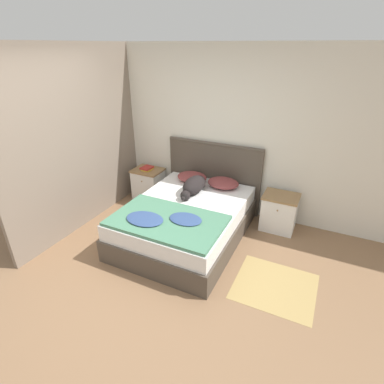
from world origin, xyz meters
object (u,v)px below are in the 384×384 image
object	(u,v)px
bed	(186,221)
pillow_right	(223,183)
nightstand_left	(149,184)
dog	(194,186)
pillow_left	(192,177)
nightstand_right	(279,212)
book_stack	(147,168)

from	to	relation	value
bed	pillow_right	distance (m)	0.86
nightstand_left	dog	bearing A→B (deg)	-20.59
nightstand_left	pillow_right	distance (m)	1.45
nightstand_left	dog	xyz separation A→B (m)	(1.09, -0.41, 0.36)
nightstand_left	pillow_left	xyz separation A→B (m)	(0.88, -0.05, 0.32)
nightstand_right	nightstand_left	bearing A→B (deg)	180.00
nightstand_right	pillow_right	distance (m)	0.94
pillow_right	bed	bearing A→B (deg)	-109.52
pillow_left	pillow_right	distance (m)	0.53
bed	book_stack	distance (m)	1.43
nightstand_right	pillow_right	bearing A→B (deg)	-177.03
pillow_right	dog	bearing A→B (deg)	-132.02
nightstand_right	book_stack	xyz separation A→B (m)	(-2.29, -0.01, 0.30)
nightstand_right	pillow_right	size ratio (longest dim) A/B	1.14
bed	pillow_right	xyz separation A→B (m)	(0.27, 0.75, 0.34)
dog	book_stack	size ratio (longest dim) A/B	3.41
nightstand_left	nightstand_right	size ratio (longest dim) A/B	1.00
bed	nightstand_right	distance (m)	1.39
book_stack	dog	bearing A→B (deg)	-20.13
nightstand_right	book_stack	distance (m)	2.31
dog	pillow_right	bearing A→B (deg)	47.98
pillow_left	book_stack	bearing A→B (deg)	177.64
pillow_left	pillow_right	world-z (taller)	same
pillow_right	nightstand_right	bearing A→B (deg)	2.97
pillow_left	dog	world-z (taller)	dog
pillow_right	dog	size ratio (longest dim) A/B	0.66
pillow_left	bed	bearing A→B (deg)	-70.48
dog	book_stack	world-z (taller)	dog
pillow_left	book_stack	distance (m)	0.88
pillow_right	pillow_left	bearing A→B (deg)	180.00
pillow_right	dog	distance (m)	0.49
bed	dog	bearing A→B (deg)	98.96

